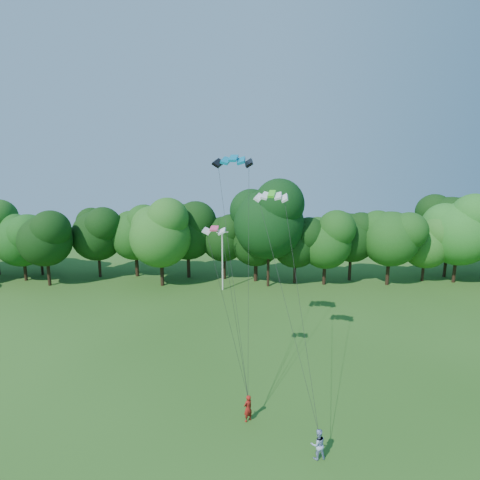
{
  "coord_description": "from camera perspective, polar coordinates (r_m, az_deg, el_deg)",
  "views": [
    {
      "loc": [
        0.29,
        -16.95,
        16.36
      ],
      "look_at": [
        0.04,
        13.0,
        10.5
      ],
      "focal_mm": 28.0,
      "sensor_mm": 36.0,
      "label": 1
    }
  ],
  "objects": [
    {
      "name": "kite_flyer_left",
      "position": [
        26.72,
        1.21,
        -24.24
      ],
      "size": [
        0.8,
        0.77,
        1.84
      ],
      "primitive_type": "imported",
      "rotation": [
        0.0,
        0.0,
        3.83
      ],
      "color": "maroon",
      "rests_on": "ground"
    },
    {
      "name": "kite_green",
      "position": [
        27.65,
        4.85,
        7.02
      ],
      "size": [
        2.57,
        1.6,
        0.51
      ],
      "rotation": [
        0.0,
        0.0,
        -0.24
      ],
      "color": "#40E121",
      "rests_on": "ground"
    },
    {
      "name": "tree_back_center",
      "position": [
        50.68,
        4.43,
        3.27
      ],
      "size": [
        10.48,
        10.48,
        15.24
      ],
      "color": "#321C13",
      "rests_on": "ground"
    },
    {
      "name": "utility_pole",
      "position": [
        50.04,
        -2.69,
        -3.04
      ],
      "size": [
        1.56,
        0.6,
        8.11
      ],
      "rotation": [
        0.0,
        0.0,
        0.33
      ],
      "color": "silver",
      "rests_on": "ground"
    },
    {
      "name": "kite_flyer_right",
      "position": [
        24.58,
        11.8,
        -28.15
      ],
      "size": [
        1.0,
        0.84,
        1.81
      ],
      "primitive_type": "imported",
      "rotation": [
        0.0,
        0.0,
        3.33
      ],
      "color": "#9AAAD6",
      "rests_on": "ground"
    },
    {
      "name": "kite_teal",
      "position": [
        29.74,
        -1.0,
        12.34
      ],
      "size": [
        3.19,
        1.75,
        0.61
      ],
      "rotation": [
        0.0,
        0.0,
        -0.13
      ],
      "color": "#0578A0",
      "rests_on": "ground"
    },
    {
      "name": "tree_back_west",
      "position": [
        62.05,
        -30.41,
        1.06
      ],
      "size": [
        7.95,
        7.95,
        11.56
      ],
      "color": "#331C14",
      "rests_on": "ground"
    },
    {
      "name": "tree_back_east",
      "position": [
        60.76,
        30.51,
        2.43
      ],
      "size": [
        9.75,
        9.75,
        14.18
      ],
      "color": "#312513",
      "rests_on": "ground"
    },
    {
      "name": "kite_pink",
      "position": [
        25.18,
        -3.95,
        1.77
      ],
      "size": [
        1.61,
        0.9,
        0.29
      ],
      "rotation": [
        0.0,
        0.0,
        -0.1
      ],
      "color": "#F24379",
      "rests_on": "ground"
    }
  ]
}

